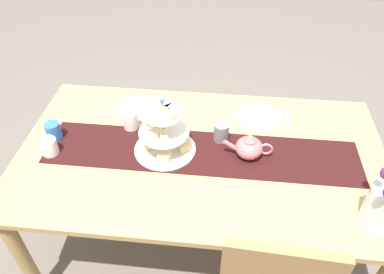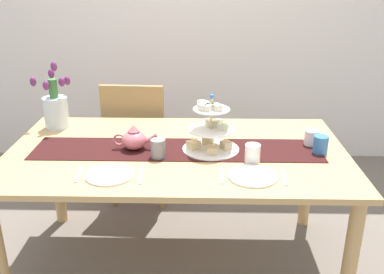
% 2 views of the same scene
% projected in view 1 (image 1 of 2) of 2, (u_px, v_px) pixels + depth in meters
% --- Properties ---
extents(ground_plane, '(8.00, 8.00, 0.00)m').
position_uv_depth(ground_plane, '(199.00, 237.00, 2.29)').
color(ground_plane, '#6B6056').
extents(dining_table, '(1.79, 1.01, 0.73)m').
position_uv_depth(dining_table, '(201.00, 165.00, 1.87)').
color(dining_table, tan).
rests_on(dining_table, ground_plane).
extents(table_runner, '(1.52, 0.31, 0.00)m').
position_uv_depth(table_runner, '(201.00, 152.00, 1.81)').
color(table_runner, black).
rests_on(table_runner, dining_table).
extents(tiered_cake_stand, '(0.30, 0.30, 0.30)m').
position_uv_depth(tiered_cake_stand, '(165.00, 135.00, 1.76)').
color(tiered_cake_stand, beige).
rests_on(tiered_cake_stand, table_runner).
extents(teapot, '(0.24, 0.13, 0.14)m').
position_uv_depth(teapot, '(249.00, 147.00, 1.75)').
color(teapot, '#D66B75').
rests_on(teapot, table_runner).
extents(cream_jug, '(0.08, 0.08, 0.08)m').
position_uv_depth(cream_jug, '(49.00, 147.00, 1.78)').
color(cream_jug, white).
rests_on(cream_jug, dining_table).
extents(dinner_plate_left, '(0.23, 0.23, 0.01)m').
position_uv_depth(dinner_plate_left, '(261.00, 117.00, 2.01)').
color(dinner_plate_left, white).
rests_on(dinner_plate_left, dining_table).
extents(fork_left, '(0.03, 0.15, 0.01)m').
position_uv_depth(fork_left, '(288.00, 119.00, 2.00)').
color(fork_left, silver).
rests_on(fork_left, dining_table).
extents(knife_left, '(0.03, 0.17, 0.01)m').
position_uv_depth(knife_left, '(234.00, 115.00, 2.03)').
color(knife_left, silver).
rests_on(knife_left, dining_table).
extents(dinner_plate_right, '(0.23, 0.23, 0.01)m').
position_uv_depth(dinner_plate_right, '(141.00, 109.00, 2.07)').
color(dinner_plate_right, white).
rests_on(dinner_plate_right, dining_table).
extents(fork_right, '(0.02, 0.15, 0.01)m').
position_uv_depth(fork_right, '(166.00, 111.00, 2.06)').
color(fork_right, silver).
rests_on(fork_right, dining_table).
extents(knife_right, '(0.02, 0.17, 0.01)m').
position_uv_depth(knife_right, '(115.00, 107.00, 2.08)').
color(knife_right, silver).
rests_on(knife_right, dining_table).
extents(mug_grey, '(0.08, 0.08, 0.09)m').
position_uv_depth(mug_grey, '(221.00, 132.00, 1.84)').
color(mug_grey, slate).
rests_on(mug_grey, table_runner).
extents(mug_white_text, '(0.08, 0.08, 0.09)m').
position_uv_depth(mug_white_text, '(131.00, 121.00, 1.92)').
color(mug_white_text, white).
rests_on(mug_white_text, dining_table).
extents(mug_orange, '(0.08, 0.08, 0.09)m').
position_uv_depth(mug_orange, '(54.00, 131.00, 1.86)').
color(mug_orange, '#3370B7').
rests_on(mug_orange, dining_table).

